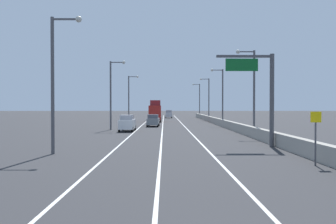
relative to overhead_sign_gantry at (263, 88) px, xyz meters
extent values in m
plane|color=#2D2D30|center=(-6.22, 40.39, -4.73)|extent=(320.00, 320.00, 0.00)
cube|color=silver|center=(-11.72, 31.39, -4.73)|extent=(0.16, 130.00, 0.00)
cube|color=silver|center=(-8.22, 31.39, -4.73)|extent=(0.16, 130.00, 0.00)
cube|color=silver|center=(-4.72, 31.39, -4.73)|extent=(0.16, 130.00, 0.00)
cube|color=#9E998E|center=(1.34, 16.39, -4.18)|extent=(0.60, 120.00, 1.10)
cylinder|color=#47474C|center=(0.74, 0.02, -0.98)|extent=(0.36, 0.36, 7.50)
cube|color=#47474C|center=(-1.51, 0.02, 2.57)|extent=(4.50, 0.20, 0.20)
cube|color=#0C5923|center=(-1.73, -0.10, 1.87)|extent=(2.60, 0.10, 1.00)
cylinder|color=#4C4C51|center=(0.44, -9.43, -3.53)|extent=(0.10, 0.10, 2.40)
cube|color=yellow|center=(0.44, -9.47, -2.03)|extent=(0.60, 0.04, 0.60)
cylinder|color=#4C4C51|center=(1.93, 10.92, -0.03)|extent=(0.24, 0.24, 9.39)
cube|color=#4C4C51|center=(1.03, 10.92, 4.51)|extent=(1.80, 0.12, 0.12)
sphere|color=beige|center=(0.13, 10.92, 4.51)|extent=(0.44, 0.44, 0.44)
cylinder|color=#4C4C51|center=(1.80, 32.19, -0.03)|extent=(0.24, 0.24, 9.39)
cube|color=#4C4C51|center=(0.90, 32.19, 4.51)|extent=(1.80, 0.12, 0.12)
sphere|color=beige|center=(0.00, 32.19, 4.51)|extent=(0.44, 0.44, 0.44)
cylinder|color=#4C4C51|center=(2.04, 53.45, -0.03)|extent=(0.24, 0.24, 9.39)
cube|color=#4C4C51|center=(1.14, 53.45, 4.51)|extent=(1.80, 0.12, 0.12)
sphere|color=beige|center=(0.24, 53.45, 4.51)|extent=(0.44, 0.44, 0.44)
cylinder|color=#4C4C51|center=(1.96, 74.72, -0.03)|extent=(0.24, 0.24, 9.39)
cube|color=#4C4C51|center=(1.06, 74.72, 4.51)|extent=(1.80, 0.12, 0.12)
sphere|color=beige|center=(0.16, 74.72, 4.51)|extent=(0.44, 0.44, 0.44)
cylinder|color=#4C4C51|center=(-15.61, -4.34, -0.03)|extent=(0.24, 0.24, 9.39)
cube|color=#4C4C51|center=(-14.71, -4.34, 4.51)|extent=(1.80, 0.12, 0.12)
sphere|color=beige|center=(-13.81, -4.34, 4.51)|extent=(0.44, 0.44, 0.44)
cylinder|color=#4C4C51|center=(-15.31, 21.18, -0.03)|extent=(0.24, 0.24, 9.39)
cube|color=#4C4C51|center=(-14.41, 21.18, 4.51)|extent=(1.80, 0.12, 0.12)
sphere|color=beige|center=(-13.51, 21.18, 4.51)|extent=(0.44, 0.44, 0.44)
cylinder|color=#4C4C51|center=(-15.26, 46.70, -0.03)|extent=(0.24, 0.24, 9.39)
cube|color=#4C4C51|center=(-14.36, 46.70, 4.51)|extent=(1.80, 0.12, 0.12)
sphere|color=beige|center=(-13.46, 46.70, 4.51)|extent=(0.44, 0.44, 0.44)
cube|color=#B7B7BC|center=(-6.77, 69.44, -3.80)|extent=(1.72, 4.19, 1.17)
cube|color=gray|center=(-6.77, 69.02, -2.92)|extent=(1.51, 1.89, 0.60)
cylinder|color=black|center=(-7.55, 71.08, -4.39)|extent=(0.22, 0.68, 0.68)
cylinder|color=black|center=(-5.99, 71.08, -4.39)|extent=(0.22, 0.68, 0.68)
cylinder|color=black|center=(-7.55, 67.79, -4.39)|extent=(0.22, 0.68, 0.68)
cylinder|color=black|center=(-5.99, 67.79, -4.39)|extent=(0.22, 0.68, 0.68)
cube|color=white|center=(-12.73, 18.28, -3.80)|extent=(1.85, 4.71, 1.18)
cube|color=#96969E|center=(-12.74, 17.81, -2.91)|extent=(1.61, 2.13, 0.60)
cylinder|color=black|center=(-13.54, 20.18, -4.39)|extent=(0.23, 0.68, 0.68)
cylinder|color=black|center=(-11.89, 20.17, -4.39)|extent=(0.23, 0.68, 0.68)
cylinder|color=black|center=(-13.57, 16.39, -4.39)|extent=(0.23, 0.68, 0.68)
cylinder|color=black|center=(-11.93, 16.37, -4.39)|extent=(0.23, 0.68, 0.68)
cube|color=slate|center=(-9.72, 29.16, -3.90)|extent=(1.94, 4.72, 0.98)
cube|color=#4D505A|center=(-9.73, 28.70, -3.11)|extent=(1.65, 2.15, 0.60)
cylinder|color=black|center=(-10.48, 31.07, -4.39)|extent=(0.24, 0.69, 0.68)
cylinder|color=black|center=(-8.84, 31.02, -4.39)|extent=(0.24, 0.69, 0.68)
cylinder|color=black|center=(-10.59, 27.31, -4.39)|extent=(0.24, 0.69, 0.68)
cylinder|color=black|center=(-8.95, 27.26, -4.39)|extent=(0.24, 0.69, 0.68)
cube|color=#A51E19|center=(-9.82, 46.15, -2.81)|extent=(2.44, 7.56, 2.83)
cube|color=maroon|center=(-9.83, 47.81, -0.85)|extent=(2.12, 1.67, 1.10)
cylinder|color=black|center=(-10.96, 49.21, -4.23)|extent=(0.22, 1.00, 1.00)
cylinder|color=black|center=(-8.72, 49.22, -4.23)|extent=(0.22, 1.00, 1.00)
cylinder|color=black|center=(-10.93, 43.07, -4.23)|extent=(0.22, 1.00, 1.00)
cylinder|color=black|center=(-8.69, 43.08, -4.23)|extent=(0.22, 1.00, 1.00)
camera|label=1|loc=(-7.94, -29.99, -1.39)|focal=39.90mm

